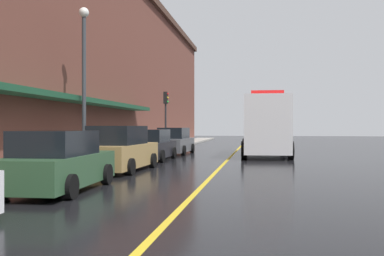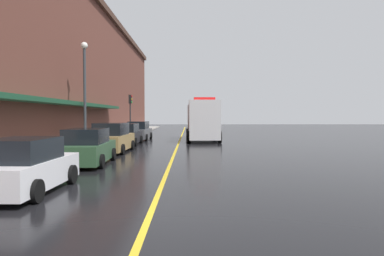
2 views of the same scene
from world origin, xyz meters
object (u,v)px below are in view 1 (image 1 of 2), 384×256
at_px(box_truck, 265,127).
at_px(parking_meter_1, 40,150).
at_px(parked_car_2, 120,150).
at_px(street_lamp_left, 84,68).
at_px(parked_car_1, 58,163).
at_px(parked_car_3, 152,146).
at_px(parked_car_4, 175,142).
at_px(traffic_light_near, 166,109).
at_px(parking_meter_0, 40,150).

distance_m(box_truck, parking_meter_1, 15.82).
bearing_deg(parked_car_2, street_lamp_left, 64.06).
distance_m(parked_car_1, street_lamp_left, 7.72).
bearing_deg(box_truck, parked_car_2, -32.10).
xyz_separation_m(parked_car_1, parked_car_2, (-0.05, 5.46, 0.06)).
bearing_deg(parked_car_3, parked_car_4, -0.67).
height_order(box_truck, parking_meter_1, box_truck).
relative_size(parked_car_3, parking_meter_1, 3.30).
xyz_separation_m(parked_car_3, parked_car_4, (0.18, 5.32, 0.04)).
bearing_deg(parked_car_3, box_truck, -51.93).
bearing_deg(parked_car_1, parked_car_3, -1.40).
height_order(parked_car_3, parked_car_4, parked_car_4).
bearing_deg(street_lamp_left, traffic_light_near, 87.20).
bearing_deg(traffic_light_near, parking_meter_0, -90.19).
relative_size(parked_car_1, parking_meter_0, 3.45).
height_order(parked_car_2, traffic_light_near, traffic_light_near).
bearing_deg(traffic_light_near, parked_car_1, -86.00).
bearing_deg(street_lamp_left, parked_car_2, -27.63).
distance_m(parked_car_1, box_truck, 16.69).
height_order(parked_car_1, street_lamp_left, street_lamp_left).
xyz_separation_m(parked_car_1, street_lamp_left, (-2.06, 6.51, 3.60)).
distance_m(parked_car_2, box_truck, 11.79).
distance_m(parking_meter_0, traffic_light_near, 18.55).
xyz_separation_m(parked_car_1, parking_meter_0, (-1.46, 1.61, 0.26)).
height_order(box_truck, parking_meter_0, box_truck).
bearing_deg(parked_car_4, parking_meter_1, 176.02).
xyz_separation_m(parking_meter_0, parking_meter_1, (0.00, -0.00, 0.00)).
height_order(parked_car_2, box_truck, box_truck).
bearing_deg(box_truck, street_lamp_left, -42.89).
relative_size(parked_car_3, traffic_light_near, 1.02).
height_order(parked_car_1, traffic_light_near, traffic_light_near).
distance_m(parked_car_4, box_truck, 6.05).
height_order(parked_car_4, traffic_light_near, traffic_light_near).
xyz_separation_m(parked_car_2, parked_car_4, (0.09, 10.84, -0.04)).
distance_m(parked_car_4, traffic_light_near, 4.64).
bearing_deg(parked_car_3, parking_meter_0, 173.20).
xyz_separation_m(parked_car_1, box_truck, (5.96, 15.56, 1.02)).
relative_size(parked_car_2, parked_car_3, 1.11).
bearing_deg(parked_car_1, box_truck, -23.09).
relative_size(parked_car_1, parking_meter_1, 3.45).
xyz_separation_m(parked_car_2, parked_car_3, (-0.09, 5.53, -0.08)).
bearing_deg(parking_meter_1, parked_car_1, -47.64).
distance_m(parked_car_3, parking_meter_0, 9.48).
relative_size(parked_car_4, street_lamp_left, 0.68).
bearing_deg(parking_meter_1, traffic_light_near, 89.81).
xyz_separation_m(parked_car_3, traffic_light_near, (-1.26, 9.05, 2.37)).
xyz_separation_m(parked_car_2, parking_meter_1, (-1.41, -3.85, 0.20)).
bearing_deg(parked_car_3, street_lamp_left, 157.99).
height_order(parked_car_2, parked_car_3, parked_car_2).
bearing_deg(parking_meter_0, parked_car_3, 81.98).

